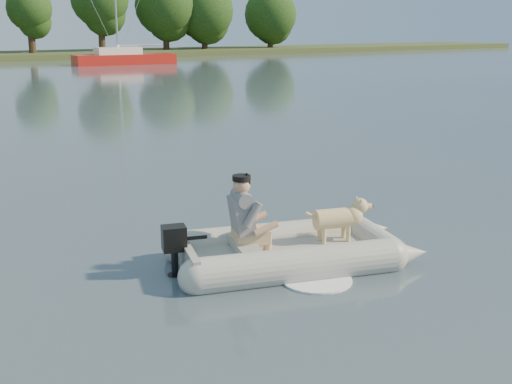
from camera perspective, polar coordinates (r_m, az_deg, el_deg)
water at (r=8.98m, az=5.36°, el=-7.32°), size 160.00×160.00×0.00m
dinghy at (r=9.21m, az=3.29°, el=-2.67°), size 5.77×4.93×1.43m
man at (r=8.99m, az=-1.15°, el=-1.82°), size 0.90×0.82×1.11m
dog at (r=9.52m, az=6.97°, el=-2.67°), size 1.02×0.59×0.64m
outboard_motor at (r=8.89m, az=-7.26°, el=-5.40°), size 0.49×0.41×0.81m
sailboat at (r=57.72m, az=-11.70°, el=11.56°), size 8.79×3.23×11.86m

